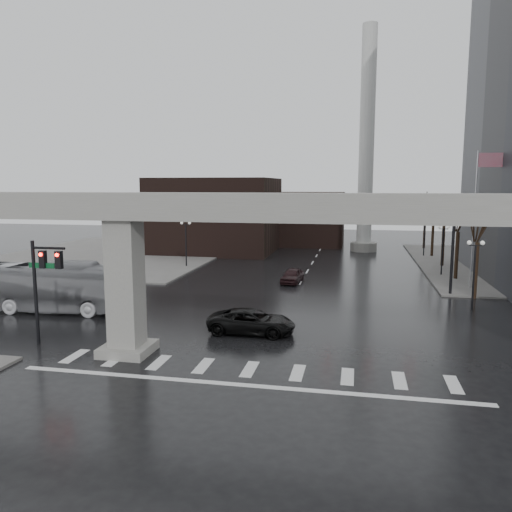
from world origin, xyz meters
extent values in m
plane|color=black|center=(0.00, 0.00, 0.00)|extent=(160.00, 160.00, 0.00)
cube|color=slate|center=(-26.00, 36.00, 0.07)|extent=(28.00, 36.00, 0.15)
cube|color=gray|center=(0.00, 0.00, 8.00)|extent=(48.00, 2.20, 1.40)
cube|color=gray|center=(-7.00, 0.00, 3.65)|extent=(1.60, 1.60, 7.30)
cube|color=gray|center=(-7.00, 0.00, 0.25)|extent=(2.60, 2.60, 0.50)
cube|color=black|center=(-14.00, 42.00, 5.00)|extent=(16.00, 14.00, 10.00)
cube|color=black|center=(-2.00, 52.00, 4.00)|extent=(10.00, 10.00, 8.00)
cylinder|color=silver|center=(6.00, 46.00, 15.00)|extent=(2.00, 2.00, 30.00)
cylinder|color=gray|center=(6.00, 46.00, 0.60)|extent=(3.60, 3.60, 1.20)
cylinder|color=black|center=(12.80, 18.80, 4.00)|extent=(0.24, 0.24, 8.00)
cylinder|color=black|center=(6.80, 18.80, 7.20)|extent=(12.00, 0.18, 0.18)
cube|color=black|center=(9.80, 18.80, 6.55)|extent=(0.35, 0.30, 1.00)
cube|color=black|center=(6.30, 18.80, 6.55)|extent=(0.35, 0.30, 1.00)
cube|color=black|center=(2.80, 18.80, 6.55)|extent=(0.35, 0.30, 1.00)
sphere|color=#FF0C05|center=(9.80, 18.62, 6.85)|extent=(0.20, 0.20, 0.20)
cube|color=#0B4E25|center=(11.30, 18.80, 7.00)|extent=(1.80, 0.05, 0.35)
cube|color=#0B4E25|center=(4.80, 18.80, 7.00)|extent=(1.80, 0.05, 0.35)
cylinder|color=black|center=(-12.80, 0.50, 3.00)|extent=(0.20, 0.20, 6.00)
cylinder|color=black|center=(-11.80, 0.50, 5.60)|extent=(2.00, 0.14, 0.14)
cube|color=black|center=(-12.20, 0.50, 4.95)|extent=(0.35, 0.30, 1.00)
cube|color=black|center=(-11.20, 0.50, 4.95)|extent=(0.35, 0.30, 1.00)
cube|color=#0B4E25|center=(-12.30, 0.50, 4.60)|extent=(1.60, 0.05, 0.30)
cylinder|color=silver|center=(15.00, 22.00, 6.00)|extent=(0.12, 0.12, 12.00)
cube|color=red|center=(16.00, 22.00, 11.20)|extent=(2.00, 0.03, 1.20)
cylinder|color=black|center=(13.50, 14.00, 2.40)|extent=(0.14, 0.14, 4.80)
cube|color=black|center=(13.50, 14.00, 4.75)|extent=(0.90, 0.06, 0.06)
sphere|color=silver|center=(13.05, 14.00, 4.95)|extent=(0.32, 0.32, 0.32)
sphere|color=silver|center=(13.95, 14.00, 4.95)|extent=(0.32, 0.32, 0.32)
cylinder|color=black|center=(13.50, 28.00, 2.40)|extent=(0.14, 0.14, 4.80)
cube|color=black|center=(13.50, 28.00, 4.75)|extent=(0.90, 0.06, 0.06)
sphere|color=silver|center=(13.05, 28.00, 4.95)|extent=(0.32, 0.32, 0.32)
sphere|color=silver|center=(13.95, 28.00, 4.95)|extent=(0.32, 0.32, 0.32)
cylinder|color=black|center=(13.50, 42.00, 2.40)|extent=(0.14, 0.14, 4.80)
cube|color=black|center=(13.50, 42.00, 4.75)|extent=(0.90, 0.06, 0.06)
sphere|color=silver|center=(13.05, 42.00, 4.95)|extent=(0.32, 0.32, 0.32)
sphere|color=silver|center=(13.95, 42.00, 4.95)|extent=(0.32, 0.32, 0.32)
cylinder|color=black|center=(-13.50, 14.00, 2.40)|extent=(0.14, 0.14, 4.80)
cube|color=black|center=(-13.50, 14.00, 4.75)|extent=(0.90, 0.06, 0.06)
sphere|color=silver|center=(-13.95, 14.00, 4.95)|extent=(0.32, 0.32, 0.32)
sphere|color=silver|center=(-13.05, 14.00, 4.95)|extent=(0.32, 0.32, 0.32)
cylinder|color=black|center=(-13.50, 28.00, 2.40)|extent=(0.14, 0.14, 4.80)
cube|color=black|center=(-13.50, 28.00, 4.75)|extent=(0.90, 0.06, 0.06)
sphere|color=silver|center=(-13.95, 28.00, 4.95)|extent=(0.32, 0.32, 0.32)
sphere|color=silver|center=(-13.05, 28.00, 4.95)|extent=(0.32, 0.32, 0.32)
cylinder|color=black|center=(-13.50, 42.00, 2.40)|extent=(0.14, 0.14, 4.80)
cube|color=black|center=(-13.50, 42.00, 4.75)|extent=(0.90, 0.06, 0.06)
sphere|color=silver|center=(-13.95, 42.00, 4.95)|extent=(0.32, 0.32, 0.32)
sphere|color=silver|center=(-13.05, 42.00, 4.95)|extent=(0.32, 0.32, 0.32)
cylinder|color=black|center=(14.50, 18.00, 2.27)|extent=(0.34, 0.34, 4.55)
cylinder|color=black|center=(14.50, 18.00, 6.01)|extent=(0.12, 1.52, 2.98)
cylinder|color=black|center=(15.00, 18.25, 5.78)|extent=(0.83, 1.14, 2.51)
cylinder|color=black|center=(14.50, 26.00, 2.33)|extent=(0.34, 0.34, 4.66)
cylinder|color=black|center=(14.50, 26.00, 6.15)|extent=(0.12, 1.55, 3.05)
cylinder|color=black|center=(15.00, 26.25, 5.91)|extent=(0.85, 1.16, 2.57)
cylinder|color=black|center=(14.50, 34.00, 2.38)|extent=(0.34, 0.34, 4.76)
cylinder|color=black|center=(14.50, 34.00, 6.29)|extent=(0.12, 1.59, 3.11)
cylinder|color=black|center=(15.00, 34.25, 6.05)|extent=(0.86, 1.18, 2.62)
cylinder|color=black|center=(14.50, 42.00, 2.43)|extent=(0.34, 0.34, 4.87)
cylinder|color=black|center=(14.50, 42.00, 6.43)|extent=(0.12, 1.62, 3.18)
cylinder|color=black|center=(15.00, 42.25, 6.18)|extent=(0.88, 1.20, 2.68)
cylinder|color=black|center=(14.50, 50.00, 2.48)|extent=(0.34, 0.34, 4.97)
cylinder|color=black|center=(14.50, 50.00, 6.57)|extent=(0.12, 1.65, 3.25)
cylinder|color=black|center=(15.00, 50.25, 6.31)|extent=(0.89, 1.23, 2.74)
imported|color=black|center=(-1.16, 4.96, 0.75)|extent=(5.38, 2.50, 1.49)
imported|color=#A3A3A8|center=(-16.41, 7.43, 1.80)|extent=(13.03, 3.66, 3.59)
imported|color=black|center=(-0.78, 21.46, 0.68)|extent=(2.08, 4.18, 1.37)
camera|label=1|loc=(5.04, -24.22, 9.09)|focal=35.00mm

